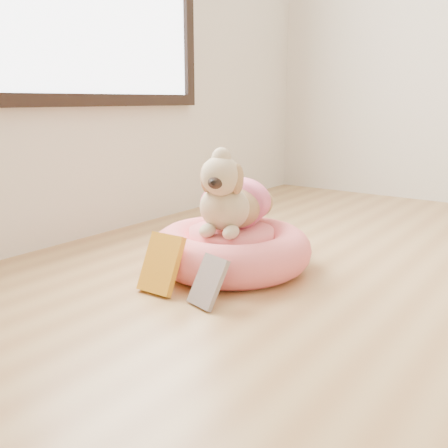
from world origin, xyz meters
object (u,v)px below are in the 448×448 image
Objects in this scene: book_yellow at (161,264)px; dog at (232,187)px; book_white at (208,282)px; pet_bed at (231,249)px.

dog is at bearing 79.92° from book_yellow.
book_white is at bearing -1.74° from book_yellow.
book_white is (0.21, 0.00, -0.02)m from book_yellow.
book_yellow is at bearing -165.97° from book_white.
book_yellow is (-0.06, -0.35, 0.02)m from pet_bed.
dog is at bearing 127.75° from book_white.
dog is 0.43m from book_yellow.
pet_bed is at bearing 127.82° from book_white.
pet_bed is at bearing -86.51° from dog.
book_yellow is 0.21m from book_white.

